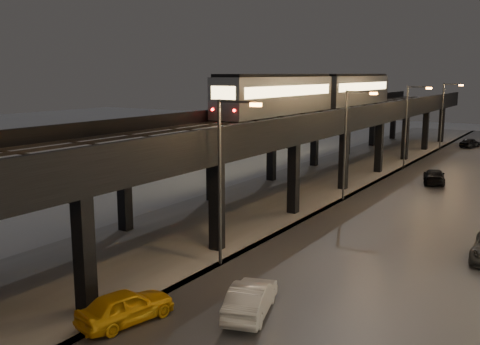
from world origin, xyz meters
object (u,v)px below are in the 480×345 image
Objects in this scene: subway_train at (321,91)px; car_mid_dark at (434,177)px; car_near_white at (251,299)px; car_far_white at (470,143)px; car_taxi at (126,308)px.

subway_train is 8.10× the size of car_mid_dark.
subway_train is 14.95m from car_mid_dark.
subway_train is at bearing -88.13° from car_near_white.
car_far_white is (-1.29, 61.84, -0.05)m from car_near_white.
car_taxi is at bearing 69.42° from car_mid_dark.
car_taxi is at bearing -77.65° from subway_train.
subway_train is 40.18m from car_taxi.
car_near_white is 0.94× the size of car_mid_dark.
car_taxi is 0.96× the size of car_near_white.
car_taxi is 36.92m from car_mid_dark.
car_mid_dark is at bearing -83.04° from car_taxi.
subway_train reaches higher than car_near_white.
car_taxi reaches higher than car_mid_dark.
subway_train reaches higher than car_far_white.
subway_train is at bearing -64.15° from car_taxi.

